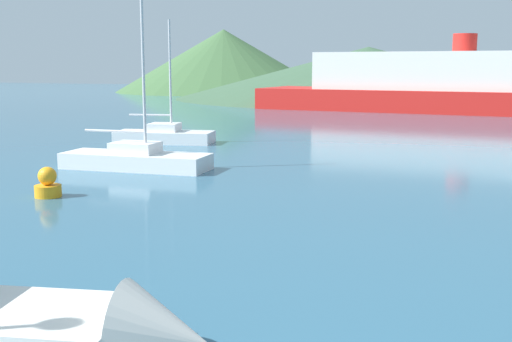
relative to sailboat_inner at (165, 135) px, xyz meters
The scene contains 6 objects.
sailboat_inner is the anchor object (origin of this frame).
sailboat_outer 9.07m from the sailboat_inner, 68.34° to the right, with size 6.33×2.46×7.05m.
ferry_distant 33.55m from the sailboat_inner, 65.54° to the left, with size 38.39×11.10×7.05m.
buoy_marker 14.88m from the sailboat_inner, 75.62° to the right, with size 0.87×0.87×1.00m.
hill_west 69.26m from the sailboat_inner, 111.24° to the left, with size 34.57×34.57×9.86m.
hill_central 52.38m from the sailboat_inner, 89.14° to the left, with size 49.84×49.84×6.57m.
Camera 1 is at (5.98, -3.38, 4.30)m, focal length 45.00 mm.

